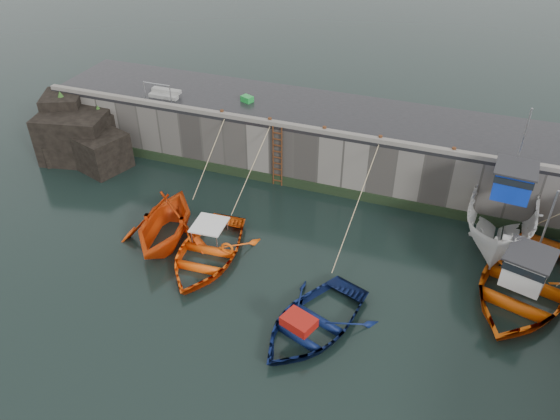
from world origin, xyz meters
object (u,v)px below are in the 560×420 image
(boat_near_blue, at_px, (207,258))
(bollard_c, at_px, (324,129))
(ladder, at_px, (277,157))
(bollard_b, at_px, (270,120))
(boat_near_navy, at_px, (312,327))
(boat_near_white, at_px, (167,239))
(bollard_a, at_px, (222,113))
(bollard_d, at_px, (380,138))
(bollard_e, at_px, (454,150))
(fish_crate, at_px, (247,99))
(boat_far_white, at_px, (503,214))
(boat_far_orange, at_px, (523,285))

(boat_near_blue, relative_size, bollard_c, 18.67)
(ladder, bearing_deg, bollard_b, 146.14)
(boat_near_navy, bearing_deg, ladder, 137.82)
(boat_near_white, xyz_separation_m, bollard_a, (-0.02, 6.15, 3.30))
(ladder, relative_size, bollard_d, 11.43)
(bollard_c, relative_size, bollard_e, 1.00)
(fish_crate, height_order, bollard_d, fish_crate)
(bollard_b, bearing_deg, boat_near_blue, -92.43)
(bollard_e, bearing_deg, bollard_c, 180.00)
(boat_near_blue, distance_m, bollard_b, 7.45)
(boat_near_navy, relative_size, bollard_c, 18.05)
(boat_near_navy, xyz_separation_m, boat_far_white, (6.02, 7.86, 1.22))
(boat_near_navy, distance_m, bollard_e, 10.08)
(boat_far_white, height_order, bollard_c, boat_far_white)
(ladder, relative_size, boat_far_orange, 0.41)
(boat_far_orange, bearing_deg, boat_near_blue, -153.91)
(boat_near_white, bearing_deg, bollard_e, 18.76)
(bollard_e, bearing_deg, boat_near_navy, -111.63)
(boat_far_orange, xyz_separation_m, bollard_e, (-3.49, 4.43, 2.85))
(boat_far_orange, bearing_deg, boat_near_white, -157.49)
(bollard_d, bearing_deg, bollard_e, 0.00)
(bollard_a, bearing_deg, boat_near_blue, -71.62)
(bollard_b, bearing_deg, fish_crate, 135.89)
(bollard_c, height_order, bollard_e, same)
(boat_far_white, bearing_deg, bollard_d, 174.36)
(ladder, distance_m, bollard_b, 1.81)
(ladder, relative_size, bollard_c, 11.43)
(boat_near_white, relative_size, bollard_b, 17.09)
(bollard_c, bearing_deg, boat_near_navy, -75.49)
(boat_near_blue, xyz_separation_m, bollard_d, (5.58, 6.67, 3.30))
(boat_far_white, xyz_separation_m, bollard_a, (-13.51, 0.99, 2.08))
(boat_far_white, distance_m, bollard_b, 11.25)
(bollard_b, bearing_deg, bollard_a, 180.00)
(boat_far_orange, distance_m, bollard_b, 13.10)
(ladder, height_order, boat_far_white, boat_far_white)
(bollard_d, bearing_deg, bollard_b, 180.00)
(bollard_a, xyz_separation_m, bollard_e, (11.00, 0.00, 0.00))
(boat_near_white, height_order, bollard_d, bollard_d)
(boat_near_navy, height_order, boat_far_white, boat_far_white)
(boat_near_blue, relative_size, boat_far_orange, 0.67)
(boat_near_white, height_order, boat_far_orange, boat_far_orange)
(boat_near_blue, distance_m, bollard_e, 11.51)
(boat_far_white, relative_size, bollard_d, 27.62)
(fish_crate, xyz_separation_m, bollard_b, (1.99, -1.93, -0.01))
(boat_near_blue, distance_m, boat_near_navy, 5.71)
(bollard_b, bearing_deg, bollard_c, 0.00)
(bollard_a, bearing_deg, fish_crate, 75.06)
(bollard_d, bearing_deg, boat_near_navy, -92.00)
(boat_near_navy, relative_size, bollard_b, 18.05)
(bollard_c, bearing_deg, bollard_d, 0.00)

